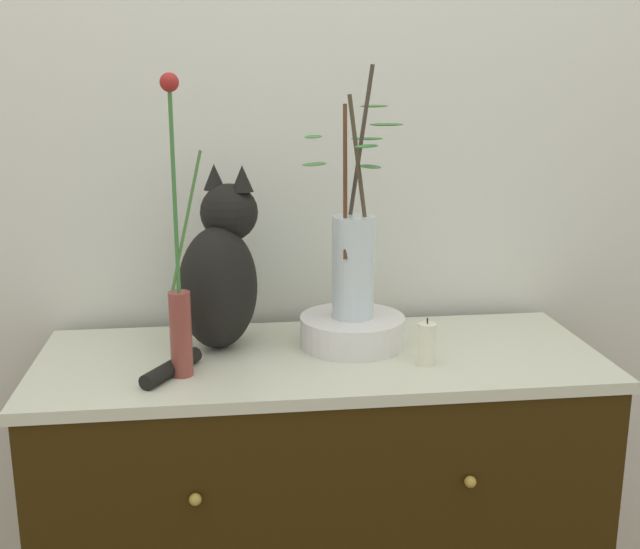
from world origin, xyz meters
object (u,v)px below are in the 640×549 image
at_px(sideboard, 320,530).
at_px(cat_sitting, 220,272).
at_px(vase_slim_green, 179,298).
at_px(vase_glass_clear, 353,258).
at_px(candle_pillar, 427,344).
at_px(bowl_porcelain, 352,331).

bearing_deg(sideboard, cat_sitting, 158.30).
bearing_deg(sideboard, vase_slim_green, -163.18).
height_order(vase_glass_clear, candle_pillar, vase_glass_clear).
bearing_deg(bowl_porcelain, candle_pillar, -46.32).
xyz_separation_m(cat_sitting, candle_pillar, (0.43, -0.17, -0.13)).
xyz_separation_m(cat_sitting, bowl_porcelain, (0.29, -0.03, -0.14)).
height_order(bowl_porcelain, vase_glass_clear, vase_glass_clear).
distance_m(sideboard, vase_slim_green, 0.67).
bearing_deg(candle_pillar, vase_glass_clear, 133.75).
xyz_separation_m(vase_slim_green, candle_pillar, (0.51, -0.00, -0.12)).
xyz_separation_m(bowl_porcelain, vase_glass_clear, (0.00, -0.00, 0.17)).
bearing_deg(bowl_porcelain, cat_sitting, 173.60).
bearing_deg(bowl_porcelain, vase_slim_green, -159.38).
relative_size(cat_sitting, vase_slim_green, 0.68).
bearing_deg(vase_slim_green, vase_glass_clear, 20.55).
xyz_separation_m(sideboard, vase_slim_green, (-0.29, -0.09, 0.60)).
height_order(sideboard, vase_slim_green, vase_slim_green).
height_order(vase_slim_green, bowl_porcelain, vase_slim_green).
bearing_deg(bowl_porcelain, sideboard, -147.09).
height_order(sideboard, vase_glass_clear, vase_glass_clear).
relative_size(cat_sitting, candle_pillar, 3.96).
relative_size(sideboard, cat_sitting, 3.03).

